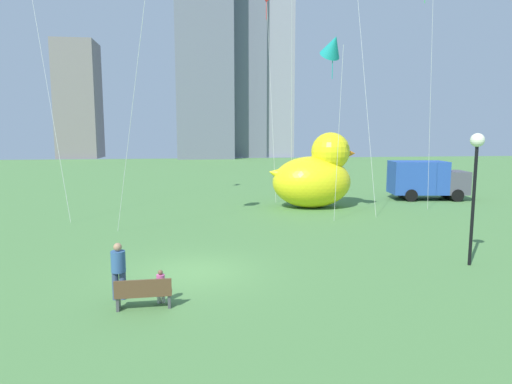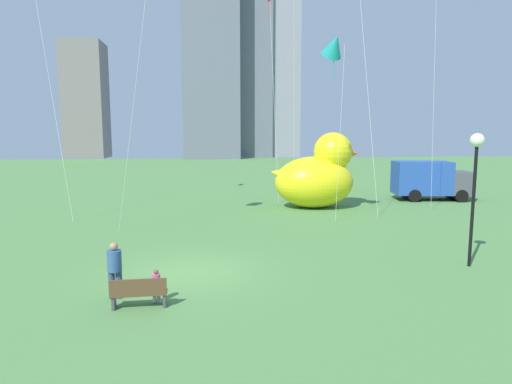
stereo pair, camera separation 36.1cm
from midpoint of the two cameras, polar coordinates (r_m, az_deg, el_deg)
ground_plane at (r=16.38m, az=-7.70°, el=-10.12°), size 140.00×140.00×0.00m
park_bench at (r=13.32m, az=-14.04°, el=-12.38°), size 1.59×0.50×0.90m
person_adult at (r=14.12m, az=-16.96°, el=-9.27°), size 0.42×0.42×1.73m
person_child at (r=13.63m, az=-11.91°, el=-11.50°), size 0.25×0.25×1.00m
giant_inflatable_duck at (r=29.66m, az=8.20°, el=2.06°), size 6.01×3.86×4.98m
lamppost at (r=18.14m, az=26.87°, el=3.37°), size 0.51×0.51×4.96m
box_truck at (r=35.26m, az=21.68°, el=1.37°), size 5.73×3.05×2.85m
city_skyline at (r=89.78m, az=-4.35°, el=15.53°), size 45.13×12.98×39.07m
kite_teal at (r=24.99m, az=10.44°, el=17.93°), size 1.40×1.74×10.27m
kite_red at (r=31.11m, az=2.37°, el=22.98°), size 2.62×3.29×14.57m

